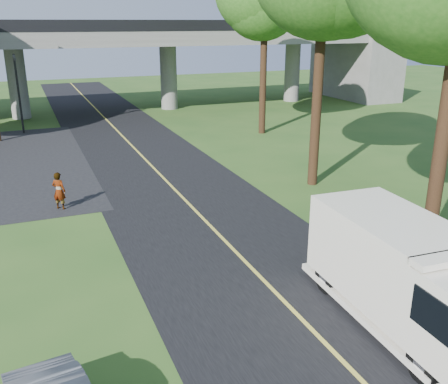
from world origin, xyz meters
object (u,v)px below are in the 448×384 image
tree_right_far (269,2)px  pedestrian (59,191)px  step_van (407,273)px  traffic_signal (18,85)px

tree_right_far → pedestrian: (-14.16, -9.88, -7.53)m
tree_right_far → pedestrian: tree_right_far is taller
step_van → pedestrian: step_van is taller
traffic_signal → pedestrian: 16.26m
step_van → tree_right_far: bearing=74.6°
traffic_signal → pedestrian: (1.05, -16.04, -2.43)m
tree_right_far → step_van: 23.63m
traffic_signal → tree_right_far: (15.21, -6.16, 5.10)m
tree_right_far → traffic_signal: bearing=157.9°
traffic_signal → step_van: size_ratio=0.82×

